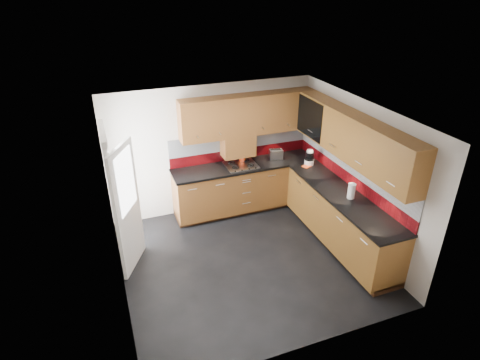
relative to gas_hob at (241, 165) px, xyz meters
name	(u,v)px	position (x,y,z in m)	size (l,w,h in m)	color
room	(248,176)	(-0.45, -1.47, 0.54)	(4.00, 3.80, 2.64)	black
base_cabinets	(288,203)	(0.62, -0.75, -0.52)	(2.70, 3.20, 0.95)	brown
countertop	(290,179)	(0.60, -0.77, -0.03)	(2.72, 3.22, 0.04)	black
backsplash	(296,157)	(0.83, -0.54, 0.26)	(2.70, 3.20, 0.54)	#66090D
upper_cabinets	(300,126)	(0.78, -0.69, 0.88)	(2.50, 3.20, 0.72)	brown
extractor_hood	(238,145)	(0.00, 0.17, 0.33)	(0.60, 0.33, 0.40)	brown
glass_cabinet	(317,116)	(1.26, -0.40, 0.91)	(0.32, 0.80, 0.66)	black
back_door	(119,202)	(-2.23, -0.72, 0.08)	(0.42, 1.19, 2.04)	white
gas_hob	(241,165)	(0.00, 0.00, 0.00)	(0.57, 0.50, 0.04)	silver
utensil_pot	(242,157)	(0.09, 0.16, 0.08)	(0.11, 0.11, 0.40)	red
toaster	(276,154)	(0.73, 0.07, 0.07)	(0.28, 0.20, 0.18)	silver
food_processor	(309,158)	(1.19, -0.39, 0.12)	(0.17, 0.17, 0.29)	white
paper_towel	(351,191)	(1.19, -1.71, 0.11)	(0.12, 0.12, 0.24)	white
orange_cloth	(307,166)	(1.10, -0.46, -0.01)	(0.14, 0.12, 0.01)	#F6511B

